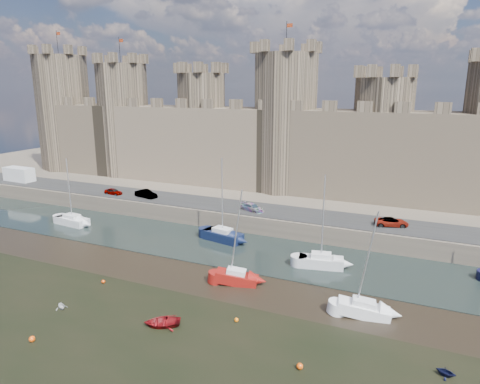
% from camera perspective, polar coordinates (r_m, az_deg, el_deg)
% --- Properties ---
extents(ground, '(160.00, 160.00, 0.00)m').
position_cam_1_polar(ground, '(39.26, -21.33, -18.22)').
color(ground, black).
rests_on(ground, ground).
extents(water_channel, '(160.00, 12.00, 0.08)m').
position_cam_1_polar(water_channel, '(56.60, -3.98, -7.03)').
color(water_channel, black).
rests_on(water_channel, ground).
extents(quay, '(160.00, 60.00, 2.50)m').
position_cam_1_polar(quay, '(88.39, 6.89, 1.44)').
color(quay, '#4C443A').
rests_on(quay, ground).
extents(road, '(160.00, 7.00, 0.10)m').
position_cam_1_polar(road, '(64.36, 0.12, -2.03)').
color(road, black).
rests_on(road, quay).
extents(castle, '(108.50, 11.00, 29.00)m').
position_cam_1_polar(castle, '(75.60, 3.97, 7.40)').
color(castle, '#42382B').
rests_on(castle, quay).
extents(car_0, '(3.25, 1.44, 1.09)m').
position_cam_1_polar(car_0, '(74.80, -16.53, 0.06)').
color(car_0, gray).
rests_on(car_0, quay).
extents(car_1, '(4.27, 2.23, 1.34)m').
position_cam_1_polar(car_1, '(71.29, -12.43, -0.25)').
color(car_1, gray).
rests_on(car_1, quay).
extents(car_2, '(4.17, 2.79, 1.12)m').
position_cam_1_polar(car_2, '(62.33, 1.63, -2.08)').
color(car_2, gray).
rests_on(car_2, quay).
extents(car_3, '(4.65, 3.09, 1.19)m').
position_cam_1_polar(car_3, '(59.05, 19.55, -3.80)').
color(car_3, gray).
rests_on(car_3, quay).
extents(van, '(6.22, 2.68, 2.68)m').
position_cam_1_polar(van, '(91.92, -27.38, 2.09)').
color(van, silver).
rests_on(van, quay).
extents(sailboat_0, '(5.52, 2.58, 10.01)m').
position_cam_1_polar(sailboat_0, '(68.79, -21.47, -3.50)').
color(sailboat_0, silver).
rests_on(sailboat_0, ground).
extents(sailboat_1, '(5.95, 3.28, 11.27)m').
position_cam_1_polar(sailboat_1, '(57.60, -2.33, -5.75)').
color(sailboat_1, black).
rests_on(sailboat_1, ground).
extents(sailboat_2, '(5.32, 2.95, 10.83)m').
position_cam_1_polar(sailboat_2, '(50.39, 10.75, -8.99)').
color(sailboat_2, silver).
rests_on(sailboat_2, ground).
extents(sailboat_4, '(4.71, 2.80, 10.33)m').
position_cam_1_polar(sailboat_4, '(45.85, -0.48, -11.26)').
color(sailboat_4, maroon).
rests_on(sailboat_4, ground).
extents(sailboat_5, '(4.89, 2.59, 10.03)m').
position_cam_1_polar(sailboat_5, '(41.60, 16.15, -14.70)').
color(sailboat_5, white).
rests_on(sailboat_5, ground).
extents(dinghy_3, '(1.59, 1.51, 0.66)m').
position_cam_1_polar(dinghy_3, '(44.57, -22.71, -13.82)').
color(dinghy_3, silver).
rests_on(dinghy_3, ground).
extents(dinghy_4, '(3.84, 3.40, 0.66)m').
position_cam_1_polar(dinghy_4, '(39.37, -10.34, -16.76)').
color(dinghy_4, maroon).
rests_on(dinghy_4, ground).
extents(dinghy_7, '(1.60, 1.46, 0.71)m').
position_cam_1_polar(dinghy_7, '(36.36, 25.76, -20.85)').
color(dinghy_7, black).
rests_on(dinghy_7, ground).
extents(buoy_1, '(0.40, 0.40, 0.40)m').
position_cam_1_polar(buoy_1, '(48.34, -17.76, -11.31)').
color(buoy_1, '#F1450A').
rests_on(buoy_1, ground).
extents(buoy_3, '(0.39, 0.39, 0.39)m').
position_cam_1_polar(buoy_3, '(39.44, -0.48, -16.68)').
color(buoy_3, orange).
rests_on(buoy_3, ground).
extents(buoy_4, '(0.50, 0.50, 0.50)m').
position_cam_1_polar(buoy_4, '(40.57, -25.99, -17.20)').
color(buoy_4, '#FF510B').
rests_on(buoy_4, ground).
extents(buoy_5, '(0.50, 0.50, 0.50)m').
position_cam_1_polar(buoy_5, '(34.25, 7.97, -22.02)').
color(buoy_5, '#E14B0A').
rests_on(buoy_5, ground).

